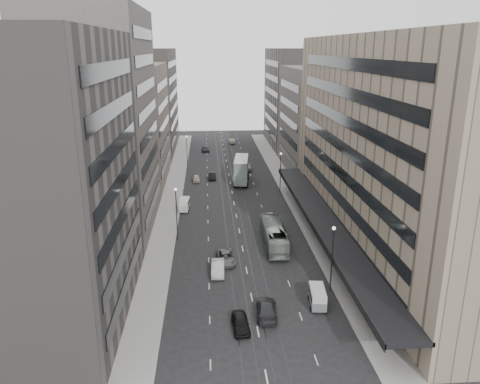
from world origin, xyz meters
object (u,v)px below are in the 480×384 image
object	(u,v)px
bus_near	(276,229)
vw_microbus	(317,296)
double_decker	(241,169)
panel_van	(184,204)
sedan_2	(226,257)
pedestrian	(391,328)
sedan_0	(241,323)
bus_far	(274,235)
sedan_1	(218,268)

from	to	relation	value
bus_near	vw_microbus	size ratio (longest dim) A/B	2.47
bus_near	double_decker	size ratio (longest dim) A/B	0.99
panel_van	sedan_2	xyz separation A→B (m)	(6.59, -21.67, -0.54)
pedestrian	sedan_0	bearing A→B (deg)	-4.84
sedan_2	vw_microbus	bearing A→B (deg)	-55.90
bus_near	pedestrian	distance (m)	27.67
bus_near	panel_van	size ratio (longest dim) A/B	2.75
sedan_0	bus_far	bearing A→B (deg)	69.56
double_decker	sedan_0	xyz separation A→B (m)	(-4.18, -55.49, -2.22)
vw_microbus	sedan_0	world-z (taller)	vw_microbus
sedan_0	double_decker	bearing A→B (deg)	82.25
bus_far	sedan_2	distance (m)	8.87
vw_microbus	sedan_2	xyz separation A→B (m)	(-9.92, 12.08, -0.49)
bus_far	sedan_0	distance (m)	22.09
bus_near	panel_van	distance (m)	20.04
bus_near	sedan_1	size ratio (longest dim) A/B	2.13
panel_van	double_decker	bearing A→B (deg)	61.24
sedan_0	sedan_1	size ratio (longest dim) A/B	0.90
bus_near	sedan_0	world-z (taller)	bus_near
double_decker	panel_van	xyz separation A→B (m)	(-11.61, -17.68, -1.71)
sedan_0	bus_near	bearing A→B (deg)	69.88
vw_microbus	sedan_1	world-z (taller)	vw_microbus
sedan_1	sedan_2	distance (m)	3.52
double_decker	pedestrian	size ratio (longest dim) A/B	6.36
double_decker	bus_near	bearing A→B (deg)	-77.96
vw_microbus	sedan_0	size ratio (longest dim) A/B	0.96
sedan_1	pedestrian	size ratio (longest dim) A/B	2.96
bus_near	sedan_0	size ratio (longest dim) A/B	2.37
double_decker	panel_van	world-z (taller)	double_decker
vw_microbus	sedan_0	distance (m)	9.96
bus_far	sedan_0	world-z (taller)	bus_far
bus_near	double_decker	xyz separation A→B (m)	(-3.05, 31.35, 1.54)
bus_near	bus_far	size ratio (longest dim) A/B	0.84
double_decker	sedan_2	bearing A→B (deg)	-90.78
vw_microbus	pedestrian	size ratio (longest dim) A/B	2.54
sedan_1	double_decker	bearing A→B (deg)	83.63
sedan_0	sedan_2	distance (m)	16.16
pedestrian	bus_near	bearing A→B (deg)	-69.31
bus_far	double_decker	distance (m)	34.48
sedan_1	sedan_2	world-z (taller)	sedan_1
bus_far	sedan_0	size ratio (longest dim) A/B	2.83
vw_microbus	panel_van	size ratio (longest dim) A/B	1.11
pedestrian	sedan_2	bearing A→B (deg)	-45.11
sedan_1	bus_near	bearing A→B (deg)	52.54
bus_far	pedestrian	size ratio (longest dim) A/B	7.51
double_decker	pedestrian	world-z (taller)	double_decker
bus_near	vw_microbus	bearing A→B (deg)	96.68
double_decker	panel_van	bearing A→B (deg)	-116.80
bus_far	sedan_0	bearing A→B (deg)	73.47
sedan_1	vw_microbus	bearing A→B (deg)	-36.32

